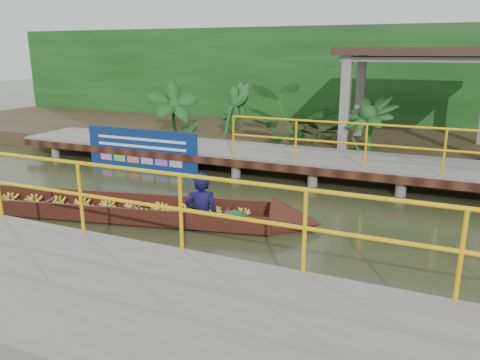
% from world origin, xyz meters
% --- Properties ---
extents(ground, '(80.00, 80.00, 0.00)m').
position_xyz_m(ground, '(0.00, 0.00, 0.00)').
color(ground, '#292E17').
rests_on(ground, ground).
extents(land_strip, '(30.00, 8.00, 0.45)m').
position_xyz_m(land_strip, '(0.00, 7.50, 0.23)').
color(land_strip, '#362D1B').
rests_on(land_strip, ground).
extents(far_dock, '(16.00, 2.06, 1.66)m').
position_xyz_m(far_dock, '(0.02, 3.43, 0.48)').
color(far_dock, slate).
rests_on(far_dock, ground).
extents(near_dock, '(18.00, 2.40, 1.73)m').
position_xyz_m(near_dock, '(1.00, -4.20, 0.30)').
color(near_dock, slate).
rests_on(near_dock, ground).
extents(pavilion, '(4.40, 3.00, 3.00)m').
position_xyz_m(pavilion, '(3.00, 6.30, 2.82)').
color(pavilion, slate).
rests_on(pavilion, ground).
extents(foliage_backdrop, '(30.00, 0.80, 4.00)m').
position_xyz_m(foliage_backdrop, '(0.00, 10.00, 2.00)').
color(foliage_backdrop, '#153E14').
rests_on(foliage_backdrop, ground).
extents(vendor_boat, '(9.02, 2.74, 2.17)m').
position_xyz_m(vendor_boat, '(-2.08, -0.91, 0.27)').
color(vendor_boat, '#32150D').
rests_on(vendor_boat, ground).
extents(blue_banner, '(3.45, 0.04, 1.08)m').
position_xyz_m(blue_banner, '(-3.70, 2.48, 0.56)').
color(blue_banner, navy).
rests_on(blue_banner, ground).
extents(tropical_plants, '(14.29, 1.29, 1.62)m').
position_xyz_m(tropical_plants, '(1.55, 5.30, 1.26)').
color(tropical_plants, '#153E14').
rests_on(tropical_plants, ground).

